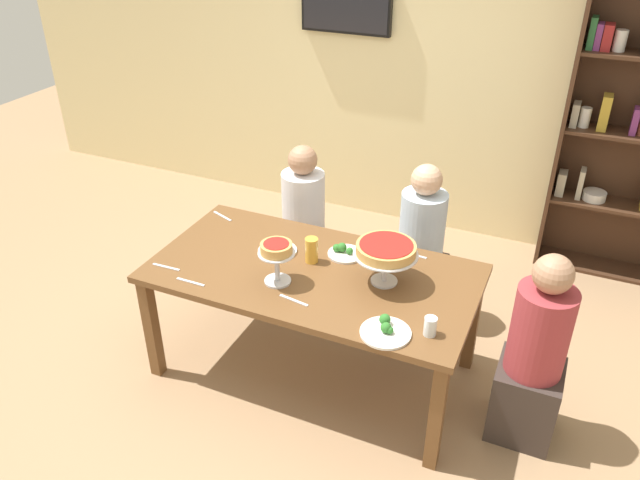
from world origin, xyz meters
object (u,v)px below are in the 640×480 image
Objects in this scene: dining_table at (313,282)px; salad_plate_far_diner at (277,249)px; personal_pizza_stand at (277,253)px; cutlery_knife_far at (294,300)px; diner_far_right at (419,255)px; beer_glass_amber_tall at (312,250)px; cutlery_fork_far at (191,282)px; diner_head_east at (533,363)px; salad_plate_near_diner at (344,252)px; salad_plate_spare at (386,330)px; television at (346,4)px; water_glass_clear_near at (430,326)px; deep_dish_pizza_stand at (386,251)px; cutlery_fork_near at (222,216)px; cutlery_knife_near at (412,254)px; diner_far_left at (304,232)px; cutlery_spare_fork at (166,267)px.

dining_table is 0.31m from salad_plate_far_diner.
cutlery_knife_far is at bearing -37.92° from personal_pizza_stand.
diner_far_right is at bearing 79.43° from cutlery_knife_far.
beer_glass_amber_tall reaches higher than cutlery_fork_far.
diner_head_east is at bearing 23.46° from cutlery_knife_far.
salad_plate_near_diner is 0.76m from salad_plate_spare.
television is 2.28m from salad_plate_near_diner.
television is at bearing 116.45° from salad_plate_spare.
water_glass_clear_near is (0.77, -0.29, 0.13)m from dining_table.
diner_head_east reaches higher than beer_glass_amber_tall.
salad_plate_near_diner is at bearing 150.59° from deep_dish_pizza_stand.
television is 2.06m from cutlery_fork_near.
diner_far_right is (0.42, 0.80, -0.17)m from dining_table.
cutlery_fork_far reaches higher than dining_table.
water_glass_clear_near is (0.20, 0.08, 0.03)m from salad_plate_spare.
diner_far_right is 4.60× the size of personal_pizza_stand.
deep_dish_pizza_stand is at bearing 84.38° from cutlery_knife_near.
cutlery_fork_far is (-1.34, -0.10, -0.05)m from water_glass_clear_near.
diner_head_east is at bearing 65.96° from diner_far_left.
salad_plate_spare is 1.56m from cutlery_fork_near.
salad_plate_near_diner is 1.19× the size of cutlery_knife_near.
cutlery_fork_near is 1.29m from cutlery_knife_near.
salad_plate_spare is 1.35m from cutlery_spare_fork.
cutlery_fork_far is at bearing -87.87° from television.
television is at bearing -73.97° from cutlery_fork_near.
cutlery_knife_near is (1.29, 0.05, 0.00)m from cutlery_fork_near.
cutlery_knife_far is at bearing -84.92° from dining_table.
deep_dish_pizza_stand is at bearing -62.26° from television.
salad_plate_far_diner reaches higher than dining_table.
personal_pizza_stand is 1.39× the size of cutlery_knife_near.
dining_table is at bearing 103.97° from cutlery_knife_far.
personal_pizza_stand is at bearing 150.97° from cutlery_knife_far.
personal_pizza_stand is at bearing -126.22° from dining_table.
cutlery_fork_far is 1.00× the size of cutlery_knife_far.
water_glass_clear_near is at bearing 179.17° from cutlery_fork_near.
cutlery_fork_far is (-1.84, -0.40, 0.25)m from diner_head_east.
cutlery_fork_far is at bearing -20.16° from cutlery_spare_fork.
cutlery_spare_fork is (-0.74, -0.40, -0.07)m from beer_glass_amber_tall.
personal_pizza_stand is 0.70m from cutlery_spare_fork.
salad_plate_spare is 2.55× the size of water_glass_clear_near.
personal_pizza_stand is 1.39× the size of cutlery_fork_far.
beer_glass_amber_tall is 0.85× the size of cutlery_knife_near.
cutlery_knife_near is at bearing -56.34° from television.
cutlery_fork_near is at bearing -94.98° from television.
water_glass_clear_near reaches higher than cutlery_fork_near.
salad_plate_far_diner is 0.92× the size of salad_plate_spare.
diner_far_left is at bearing 138.44° from water_glass_clear_near.
cutlery_knife_near is 1.45m from cutlery_spare_fork.
salad_plate_spare is at bearing 41.07° from diner_far_left.
diner_head_east is 0.92m from cutlery_knife_near.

